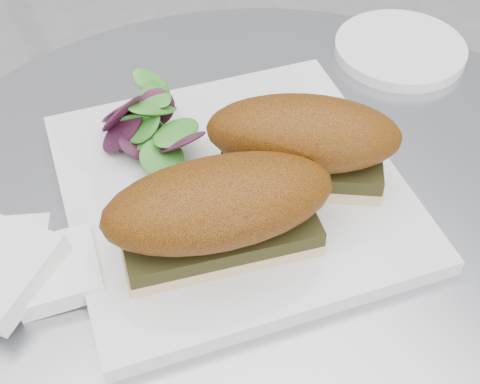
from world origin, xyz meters
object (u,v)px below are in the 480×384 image
at_px(sandwich_left, 219,210).
at_px(sandwich_right, 303,142).
at_px(saucer, 400,49).
at_px(plate, 233,189).

bearing_deg(sandwich_left, sandwich_right, 32.73).
distance_m(sandwich_left, saucer, 0.34).
distance_m(sandwich_right, saucer, 0.25).
xyz_separation_m(sandwich_left, sandwich_right, (0.10, 0.03, -0.00)).
xyz_separation_m(plate, saucer, (0.27, 0.08, -0.00)).
relative_size(plate, sandwich_left, 1.47).
relative_size(sandwich_left, sandwich_right, 1.13).
distance_m(plate, sandwich_right, 0.08).
bearing_deg(plate, sandwich_right, -27.20).
bearing_deg(plate, saucer, 16.75).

